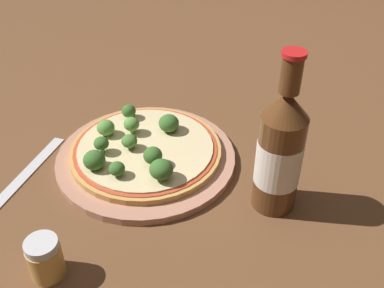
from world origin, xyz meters
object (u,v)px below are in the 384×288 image
pepper_shaker (45,258)px  fork (27,172)px  pizza (144,150)px  beer_bottle (280,152)px

pepper_shaker → fork: bearing=111.2°
pizza → pepper_shaker: 0.25m
fork → beer_bottle: bearing=-81.5°
pepper_shaker → beer_bottle: bearing=20.4°
pizza → beer_bottle: (0.19, -0.11, 0.07)m
pepper_shaker → fork: (-0.07, 0.19, -0.03)m
pizza → pepper_shaker: (-0.11, -0.22, 0.01)m
pepper_shaker → fork: 0.21m
fork → pepper_shaker: bearing=-138.1°
pepper_shaker → fork: size_ratio=0.31×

